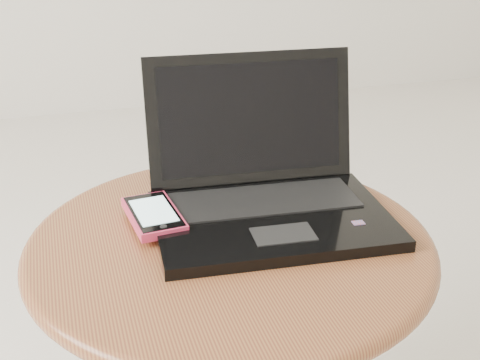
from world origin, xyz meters
name	(u,v)px	position (x,y,z in m)	size (l,w,h in m)	color
table	(231,294)	(0.07, 0.01, 0.35)	(0.56, 0.56, 0.44)	#4B210D
laptop	(265,189)	(0.13, 0.06, 0.48)	(0.34, 0.30, 0.21)	black
phone_black	(173,220)	(0.00, 0.07, 0.45)	(0.08, 0.11, 0.01)	black
phone_pink	(154,215)	(-0.03, 0.07, 0.46)	(0.08, 0.13, 0.01)	#E4355B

